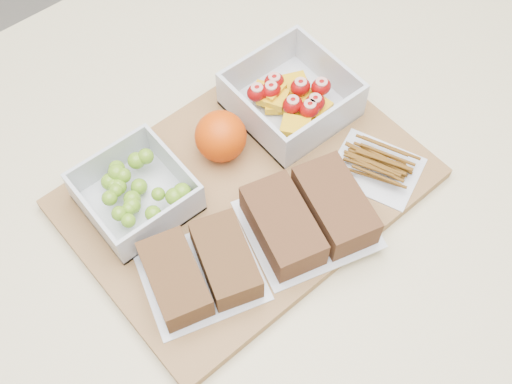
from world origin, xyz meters
The scene contains 8 objects.
counter centered at (0.00, 0.00, 0.45)m, with size 1.20×0.90×0.90m, color beige.
cutting_board centered at (0.02, 0.00, 0.91)m, with size 0.42×0.30×0.02m, color olive.
grape_container centered at (-0.10, 0.07, 0.94)m, with size 0.12×0.12×0.05m.
fruit_container centered at (0.13, 0.06, 0.94)m, with size 0.14×0.14×0.06m.
orange centered at (0.02, 0.06, 0.95)m, with size 0.06×0.06×0.06m, color #DF4405.
sandwich_bag_left centered at (-0.10, -0.06, 0.94)m, with size 0.16×0.15×0.04m.
sandwich_bag_center centered at (0.04, -0.09, 0.94)m, with size 0.17×0.16×0.04m.
pretzel_bag centered at (0.16, -0.08, 0.93)m, with size 0.12×0.13×0.02m.
Camera 1 is at (-0.24, -0.33, 1.59)m, focal length 45.00 mm.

